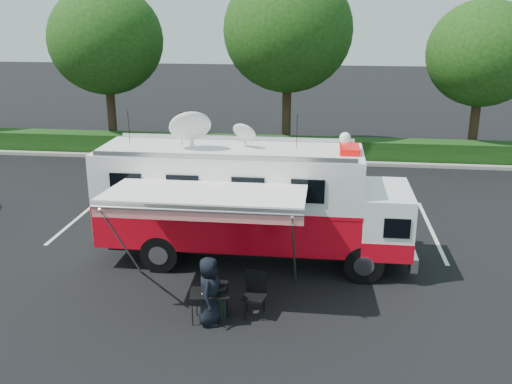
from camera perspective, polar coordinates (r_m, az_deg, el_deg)
ground_plane at (r=16.62m, az=-0.21°, el=-6.77°), size 120.00×120.00×0.00m
back_border at (r=27.97m, az=5.57°, el=13.84°), size 60.00×6.14×8.87m
stall_lines at (r=19.42m, az=-0.57°, el=-3.02°), size 24.12×5.50×0.01m
command_truck at (r=15.96m, az=-0.49°, el=-0.90°), size 8.73×2.40×4.19m
awning at (r=13.47m, az=-5.17°, el=-0.53°), size 4.76×2.47×2.88m
person at (r=13.57m, az=-4.60°, el=-12.91°), size 0.55×0.82×1.64m
folding_table at (r=13.29m, az=-4.67°, el=-10.15°), size 0.98×0.77×0.75m
folding_chair at (r=13.60m, az=-0.06°, el=-9.71°), size 0.60×0.63×1.07m
trash_bin at (r=13.66m, az=-3.99°, el=-10.57°), size 0.58×0.58×0.86m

